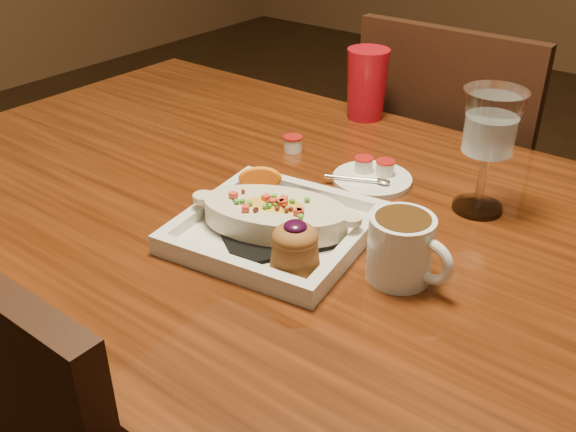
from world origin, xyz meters
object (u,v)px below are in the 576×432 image
Objects in this scene: table at (295,260)px; goblet at (490,129)px; saucer at (371,177)px; chair_far at (451,195)px; plate at (277,223)px; red_tumbler at (367,84)px; coffee_mug at (403,246)px.

goblet is (0.23, 0.17, 0.23)m from table.
goblet is 0.22m from saucer.
chair_far reaches higher than saucer.
plate is 0.34m from goblet.
red_tumbler reaches higher than plate.
coffee_mug is 0.58m from red_tumbler.
table is at bearing 169.49° from coffee_mug.
coffee_mug is 0.90× the size of saucer.
table is at bearing -73.15° from red_tumbler.
plate is at bearing -68.58° from table.
goblet is at bearing 93.86° from coffee_mug.
goblet is (0.23, -0.46, 0.38)m from chair_far.
goblet is at bearing 5.93° from saucer.
saucer is (-0.18, -0.02, -0.13)m from goblet.
chair_far is 0.54m from saucer.
goblet reaches higher than coffee_mug.
table is 12.46× the size of coffee_mug.
plate is at bearing 92.74° from chair_far.
red_tumbler is (-0.12, -0.23, 0.31)m from chair_far.
red_tumbler is (-0.12, 0.40, 0.17)m from table.
red_tumbler is (-0.35, 0.23, -0.06)m from goblet.
coffee_mug is at bearing -0.69° from plate.
table is at bearing -106.16° from saucer.
chair_far is at bearing 90.00° from table.
plate reaches higher than saucer.
table is at bearing -142.62° from goblet.
coffee_mug reaches higher than saucer.
coffee_mug is (0.19, 0.03, 0.02)m from plate.
chair_far is 0.41m from red_tumbler.
table is at bearing 90.00° from chair_far.
goblet is at bearing -33.16° from red_tumbler.
coffee_mug is at bearing -15.72° from table.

